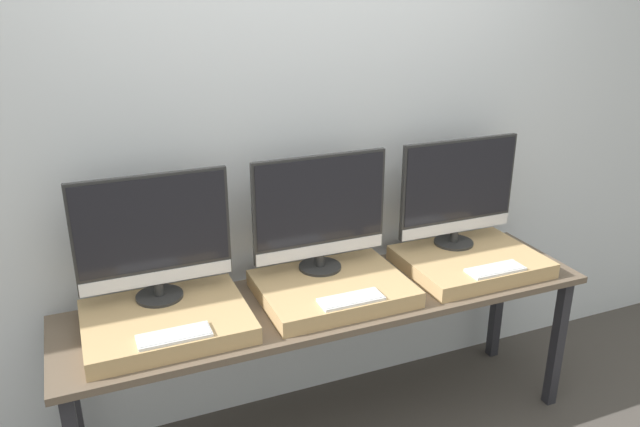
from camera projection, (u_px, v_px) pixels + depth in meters
wall_back at (301, 147)px, 2.83m from camera, size 8.00×0.04×2.60m
workbench at (332, 309)px, 2.74m from camera, size 2.33×0.59×0.72m
wooden_riser_left at (166, 321)px, 2.45m from camera, size 0.63×0.50×0.07m
monitor_left at (153, 235)px, 2.46m from camera, size 0.61×0.19×0.53m
keyboard_left at (174, 336)px, 2.27m from camera, size 0.27×0.10×0.01m
wooden_riser_center at (333, 288)px, 2.71m from camera, size 0.63×0.50×0.07m
monitor_center at (320, 211)px, 2.72m from camera, size 0.61×0.19×0.53m
keyboard_center at (351, 299)px, 2.53m from camera, size 0.27×0.10×0.01m
wooden_riser_right at (470, 261)px, 2.96m from camera, size 0.63×0.50×0.07m
monitor_right at (458, 190)px, 2.97m from camera, size 0.61×0.19×0.53m
keyboard_right at (495, 269)px, 2.79m from camera, size 0.27×0.10×0.01m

